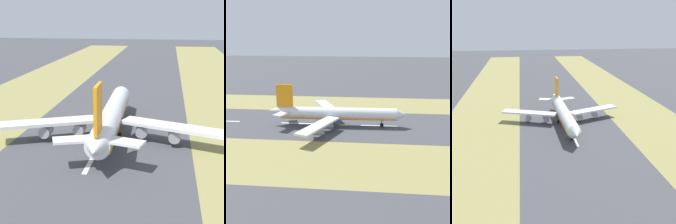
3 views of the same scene
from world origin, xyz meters
TOP-DOWN VIEW (x-y plane):
  - ground_plane at (0.00, 0.00)m, footprint 800.00×800.00m
  - grass_median_west at (-45.00, 0.00)m, footprint 40.00×600.00m
  - grass_median_east at (45.00, 0.00)m, footprint 40.00×600.00m
  - centreline_dash_near at (0.00, -56.69)m, footprint 1.20×18.00m
  - centreline_dash_mid at (0.00, -16.69)m, footprint 1.20×18.00m
  - centreline_dash_far at (0.00, 23.31)m, footprint 1.20×18.00m
  - airplane_main_jet at (2.16, 1.41)m, footprint 64.11×67.13m

SIDE VIEW (x-z plane):
  - ground_plane at x=0.00m, z-range 0.00..0.00m
  - grass_median_west at x=-45.00m, z-range 0.00..0.01m
  - grass_median_east at x=45.00m, z-range 0.00..0.01m
  - centreline_dash_near at x=0.00m, z-range 0.00..0.01m
  - centreline_dash_mid at x=0.00m, z-range 0.00..0.01m
  - centreline_dash_far at x=0.00m, z-range 0.00..0.01m
  - airplane_main_jet at x=2.16m, z-range -4.08..16.12m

